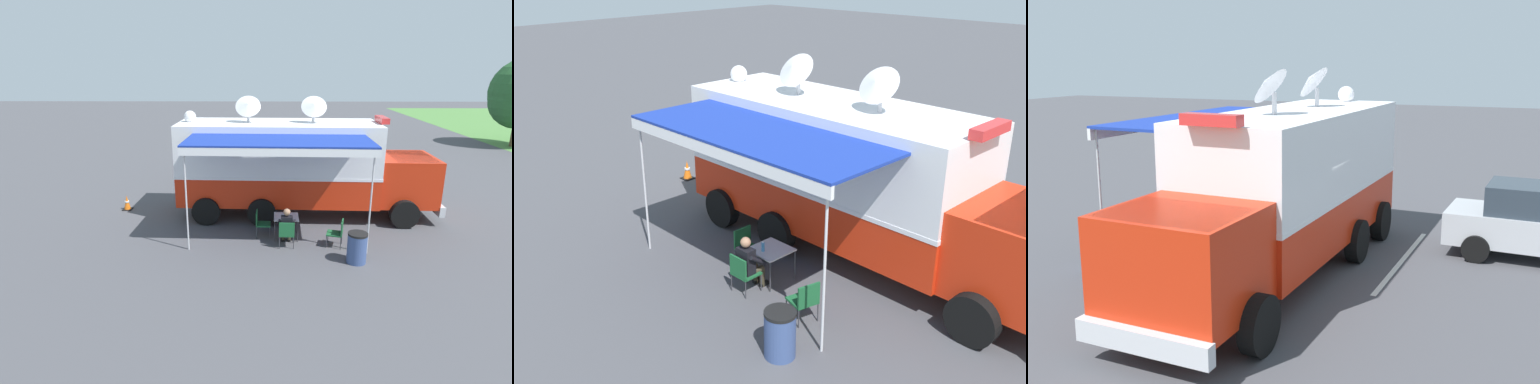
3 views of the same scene
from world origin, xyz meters
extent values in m
plane|color=#47474C|center=(0.00, 0.00, 0.00)|extent=(100.00, 100.00, 0.00)
cube|color=silver|center=(-2.23, -0.98, 0.00)|extent=(0.28, 4.80, 0.01)
cube|color=red|center=(0.00, 0.00, 1.15)|extent=(2.74, 7.28, 1.10)
cube|color=white|center=(0.00, 0.00, 2.55)|extent=(2.74, 7.28, 1.70)
cube|color=white|center=(0.00, 0.00, 1.70)|extent=(2.76, 7.30, 0.10)
cube|color=red|center=(0.16, 4.65, 1.45)|extent=(2.37, 2.18, 1.70)
cube|color=#28333D|center=(0.16, 4.85, 1.95)|extent=(2.20, 1.54, 0.70)
cube|color=silver|center=(0.19, 5.78, 0.55)|extent=(2.38, 0.28, 0.36)
cylinder|color=black|center=(-1.10, 4.49, 0.50)|extent=(0.33, 1.01, 1.00)
cylinder|color=black|center=(1.40, 4.41, 0.50)|extent=(0.33, 1.01, 1.00)
cylinder|color=black|center=(-1.27, -0.50, 0.50)|extent=(0.33, 1.01, 1.00)
cylinder|color=black|center=(1.23, -0.58, 0.50)|extent=(0.33, 1.01, 1.00)
cylinder|color=black|center=(-1.33, -2.48, 0.50)|extent=(0.33, 1.01, 1.00)
cylinder|color=black|center=(1.16, -2.56, 0.50)|extent=(0.33, 1.01, 1.00)
cube|color=white|center=(0.00, 0.00, 3.45)|extent=(2.74, 7.28, 0.10)
cube|color=red|center=(0.12, 3.70, 3.62)|extent=(1.11, 0.32, 0.20)
cylinder|color=silver|center=(-0.04, -1.08, 3.73)|extent=(0.10, 0.10, 0.45)
cone|color=silver|center=(0.11, -1.08, 4.13)|extent=(0.75, 0.92, 0.81)
cylinder|color=silver|center=(0.04, 1.26, 3.73)|extent=(0.10, 0.10, 0.45)
cone|color=silver|center=(0.19, 1.25, 4.13)|extent=(0.75, 0.92, 0.81)
sphere|color=white|center=(-0.11, -3.20, 3.68)|extent=(0.44, 0.44, 0.44)
cube|color=#193399|center=(2.35, -0.08, 3.25)|extent=(2.39, 5.83, 0.06)
cube|color=white|center=(3.41, -0.11, 3.11)|extent=(0.27, 5.76, 0.24)
cylinder|color=silver|center=(3.44, 2.62, 1.63)|extent=(0.05, 0.05, 3.25)
cylinder|color=silver|center=(3.26, -2.84, 1.63)|extent=(0.05, 0.05, 3.25)
cube|color=silver|center=(2.27, 0.23, 0.71)|extent=(0.83, 0.83, 0.03)
cylinder|color=#333338|center=(1.91, 0.61, 0.35)|extent=(0.03, 0.03, 0.70)
cylinder|color=#333338|center=(2.65, 0.58, 0.35)|extent=(0.03, 0.03, 0.70)
cylinder|color=#333338|center=(1.89, -0.13, 0.35)|extent=(0.03, 0.03, 0.70)
cylinder|color=#333338|center=(2.63, -0.15, 0.35)|extent=(0.03, 0.03, 0.70)
cylinder|color=#4C99D8|center=(2.45, 0.18, 0.83)|extent=(0.07, 0.07, 0.20)
cylinder|color=white|center=(2.45, 0.18, 0.94)|extent=(0.04, 0.04, 0.02)
cube|color=#19562D|center=(2.97, 0.20, 0.42)|extent=(0.50, 0.50, 0.04)
cube|color=#19562D|center=(3.19, 0.19, 0.65)|extent=(0.06, 0.48, 0.44)
cylinder|color=#333338|center=(2.74, -0.01, 0.21)|extent=(0.02, 0.02, 0.42)
cylinder|color=#333338|center=(2.76, 0.43, 0.21)|extent=(0.02, 0.02, 0.42)
cylinder|color=#333338|center=(3.18, -0.03, 0.21)|extent=(0.02, 0.02, 0.42)
cylinder|color=#333338|center=(3.20, 0.41, 0.21)|extent=(0.02, 0.02, 0.42)
cube|color=#19562D|center=(2.18, -0.52, 0.42)|extent=(0.50, 0.50, 0.04)
cube|color=#19562D|center=(2.18, -0.74, 0.65)|extent=(0.48, 0.06, 0.44)
cylinder|color=#333338|center=(1.97, -0.30, 0.21)|extent=(0.02, 0.02, 0.42)
cylinder|color=#333338|center=(2.41, -0.31, 0.21)|extent=(0.02, 0.02, 0.42)
cylinder|color=#333338|center=(1.96, -0.74, 0.21)|extent=(0.02, 0.02, 0.42)
cylinder|color=#333338|center=(2.40, -0.75, 0.21)|extent=(0.02, 0.02, 0.42)
cube|color=#19562D|center=(2.94, 1.71, 0.42)|extent=(0.59, 0.59, 0.04)
cube|color=#19562D|center=(3.00, 1.92, 0.65)|extent=(0.47, 0.17, 0.44)
cylinder|color=#333338|center=(3.09, 1.44, 0.21)|extent=(0.02, 0.02, 0.42)
cylinder|color=#333338|center=(2.67, 1.56, 0.21)|extent=(0.02, 0.02, 0.42)
cylinder|color=#333338|center=(3.21, 1.86, 0.21)|extent=(0.02, 0.02, 0.42)
cylinder|color=#333338|center=(2.78, 1.98, 0.21)|extent=(0.02, 0.02, 0.42)
cube|color=black|center=(2.97, 0.20, 0.72)|extent=(0.25, 0.37, 0.56)
sphere|color=#A37556|center=(2.97, 0.20, 1.14)|extent=(0.22, 0.22, 0.22)
cylinder|color=black|center=(2.84, -0.03, 0.76)|extent=(0.43, 0.10, 0.34)
cylinder|color=black|center=(2.86, 0.43, 0.76)|extent=(0.43, 0.10, 0.34)
cylinder|color=#383323|center=(2.78, 0.11, 0.44)|extent=(0.38, 0.14, 0.13)
cylinder|color=#383323|center=(2.60, 0.11, 0.21)|extent=(0.11, 0.11, 0.42)
cube|color=black|center=(2.54, 0.11, 0.04)|extent=(0.24, 0.11, 0.07)
cylinder|color=#383323|center=(2.79, 0.30, 0.44)|extent=(0.38, 0.14, 0.13)
cylinder|color=#383323|center=(2.61, 0.31, 0.21)|extent=(0.11, 0.11, 0.42)
cube|color=black|center=(2.55, 0.31, 0.04)|extent=(0.24, 0.11, 0.07)
cylinder|color=#384C7F|center=(4.05, 2.16, 0.42)|extent=(0.56, 0.56, 0.85)
cylinder|color=black|center=(4.05, 2.16, 0.88)|extent=(0.57, 0.57, 0.06)
cube|color=black|center=(-0.34, -5.89, 0.01)|extent=(0.36, 0.36, 0.03)
cone|color=orange|center=(-0.34, -5.89, 0.31)|extent=(0.26, 0.26, 0.55)
cylinder|color=white|center=(-0.34, -5.89, 0.33)|extent=(0.17, 0.17, 0.06)
cube|color=#B2B5BA|center=(-5.15, -2.35, 0.70)|extent=(4.29, 2.01, 0.76)
cube|color=#28333D|center=(-5.00, -2.35, 1.42)|extent=(2.18, 1.70, 0.68)
cylinder|color=black|center=(-3.90, -3.31, 0.32)|extent=(0.65, 0.25, 0.64)
cylinder|color=black|center=(-3.81, -1.51, 0.32)|extent=(0.65, 0.25, 0.64)
camera|label=1|loc=(14.75, -0.60, 5.49)|focal=28.51mm
camera|label=2|loc=(10.30, 7.94, 6.60)|focal=41.21mm
camera|label=3|loc=(-4.90, 12.56, 4.61)|focal=42.60mm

